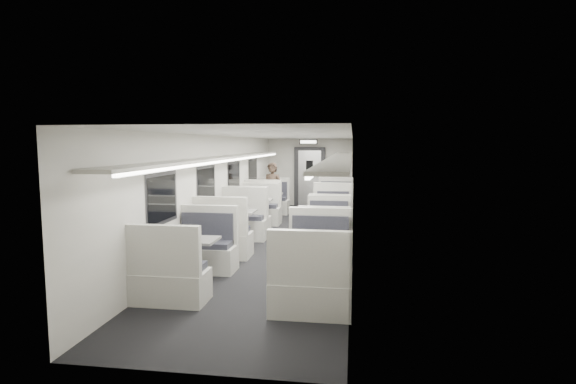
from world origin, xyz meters
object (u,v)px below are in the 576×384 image
(booth_right_a, at_px, (334,206))
(booth_right_d, at_px, (316,269))
(booth_left_b, at_px, (253,214))
(passenger, at_px, (272,191))
(exit_sign, at_px, (308,142))
(booth_right_c, at_px, (327,234))
(vestibule_door, at_px, (310,177))
(booth_right_b, at_px, (331,217))
(booth_left_d, at_px, (190,261))
(booth_left_a, at_px, (267,205))
(booth_left_c, at_px, (234,228))

(booth_right_a, distance_m, booth_right_d, 6.77)
(booth_left_b, height_order, passenger, passenger)
(passenger, bearing_deg, exit_sign, 92.13)
(booth_right_c, distance_m, passenger, 3.96)
(vestibule_door, bearing_deg, passenger, -103.87)
(booth_right_c, bearing_deg, passenger, 116.95)
(exit_sign, bearing_deg, booth_right_b, -76.28)
(booth_right_a, bearing_deg, booth_left_d, -106.82)
(booth_left_a, distance_m, vestibule_door, 3.03)
(booth_right_d, bearing_deg, booth_right_b, 90.00)
(booth_left_b, height_order, booth_left_d, booth_left_b)
(booth_right_b, bearing_deg, booth_left_b, -176.81)
(booth_left_a, height_order, booth_left_b, booth_left_b)
(booth_right_c, distance_m, exit_sign, 6.55)
(booth_right_d, xyz_separation_m, vestibule_door, (-1.00, 9.44, 0.65))
(booth_right_a, xyz_separation_m, booth_right_c, (0.00, -4.00, -0.04))
(booth_left_d, relative_size, booth_right_b, 1.08)
(booth_left_d, bearing_deg, booth_left_c, 90.00)
(booth_right_c, distance_m, vestibule_door, 6.78)
(booth_right_a, relative_size, booth_right_d, 1.01)
(booth_left_d, xyz_separation_m, passenger, (0.22, 6.12, 0.46))
(booth_left_a, relative_size, booth_left_d, 1.00)
(booth_left_a, relative_size, booth_left_c, 0.93)
(booth_left_d, height_order, booth_right_c, booth_left_d)
(exit_sign, bearing_deg, booth_left_c, -99.21)
(booth_left_a, bearing_deg, booth_left_d, -90.00)
(booth_left_a, bearing_deg, booth_right_d, -73.28)
(booth_right_b, height_order, vestibule_door, vestibule_door)
(booth_right_d, bearing_deg, passenger, 105.86)
(passenger, bearing_deg, booth_left_a, 137.90)
(booth_left_d, relative_size, passenger, 1.26)
(booth_left_c, xyz_separation_m, exit_sign, (1.00, 6.17, 1.87))
(booth_left_b, relative_size, booth_right_d, 1.06)
(booth_left_c, bearing_deg, booth_right_a, 63.37)
(booth_right_b, distance_m, booth_right_c, 2.09)
(booth_right_d, relative_size, passenger, 1.28)
(booth_right_b, bearing_deg, vestibule_door, 102.31)
(booth_left_b, height_order, booth_left_c, booth_left_c)
(booth_left_a, relative_size, booth_right_b, 1.08)
(booth_left_c, height_order, vestibule_door, vestibule_door)
(booth_left_a, relative_size, passenger, 1.26)
(booth_left_b, bearing_deg, passenger, 81.87)
(booth_right_c, bearing_deg, booth_right_a, 90.00)
(booth_left_a, xyz_separation_m, booth_left_b, (0.00, -1.92, 0.03))
(vestibule_door, bearing_deg, booth_right_b, -77.69)
(booth_left_c, distance_m, passenger, 3.52)
(booth_left_d, distance_m, vestibule_door, 9.36)
(booth_left_d, xyz_separation_m, exit_sign, (1.00, 8.80, 1.90))
(booth_left_a, xyz_separation_m, passenger, (0.22, -0.39, 0.46))
(booth_left_c, distance_m, booth_right_c, 2.00)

